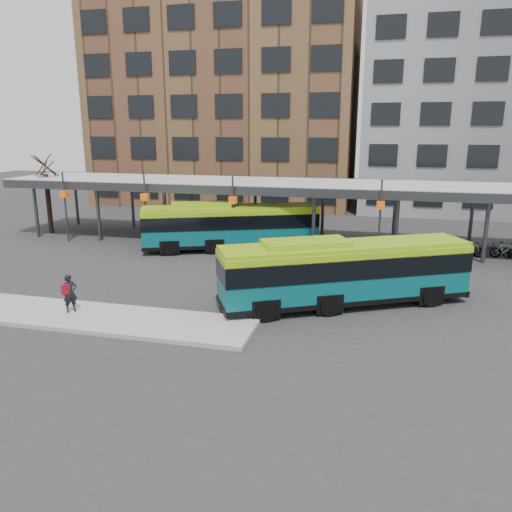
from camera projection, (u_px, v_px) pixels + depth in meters
The scene contains 10 objects.
ground at pixel (236, 306), 22.20m from camera, with size 120.00×120.00×0.00m, color #28282B.
boarding_island at pixel (89, 317), 20.64m from camera, with size 14.00×3.00×0.18m, color gray.
canopy at pixel (288, 186), 33.33m from camera, with size 40.00×6.53×4.80m.
tree at pixel (48, 201), 37.06m from camera, with size 1.64×1.64×5.60m.
building_brick at pixel (228, 95), 51.86m from camera, with size 26.00×14.00×22.00m, color brown.
building_grey at pixel (498, 102), 46.05m from camera, with size 24.00×14.00×20.00m, color slate.
bus_front at pixel (344, 271), 21.92m from camera, with size 10.92×7.23×3.06m.
bus_rear at pixel (230, 225), 32.14m from camera, with size 11.26×6.47×3.09m.
pedestrian at pixel (70, 293), 20.80m from camera, with size 0.66×0.71×1.62m.
bike_rack at pixel (499, 251), 30.26m from camera, with size 5.79×1.27×1.00m.
Camera 1 is at (5.89, -20.12, 7.70)m, focal length 35.00 mm.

